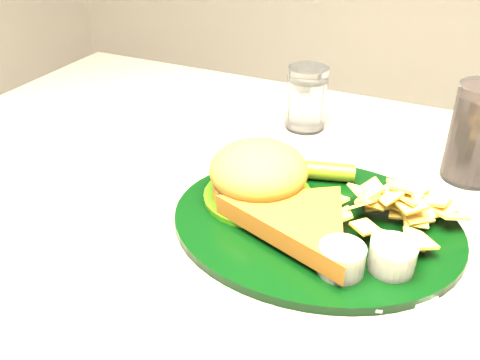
{
  "coord_description": "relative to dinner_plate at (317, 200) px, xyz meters",
  "views": [
    {
      "loc": [
        0.21,
        -0.54,
        1.13
      ],
      "look_at": [
        -0.03,
        -0.05,
        0.8
      ],
      "focal_mm": 40.0,
      "sensor_mm": 36.0,
      "label": 1
    }
  ],
  "objects": [
    {
      "name": "dinner_plate",
      "position": [
        0.0,
        0.0,
        0.0
      ],
      "size": [
        0.37,
        0.32,
        0.08
      ],
      "primitive_type": null,
      "rotation": [
        0.0,
        0.0,
        0.1
      ],
      "color": "black",
      "rests_on": "table"
    },
    {
      "name": "fork_napkin",
      "position": [
        0.08,
        -0.04,
        -0.03
      ],
      "size": [
        0.18,
        0.21,
        0.01
      ],
      "primitive_type": null,
      "rotation": [
        0.0,
        0.0,
        0.32
      ],
      "color": "white",
      "rests_on": "table"
    },
    {
      "name": "cola_glass",
      "position": [
        0.15,
        0.2,
        0.03
      ],
      "size": [
        0.09,
        0.09,
        0.13
      ],
      "primitive_type": "cylinder",
      "rotation": [
        0.0,
        0.0,
        0.33
      ],
      "color": "black",
      "rests_on": "table"
    },
    {
      "name": "ramekin",
      "position": [
        -0.29,
        0.2,
        -0.03
      ],
      "size": [
        0.05,
        0.05,
        0.03
      ],
      "primitive_type": "cylinder",
      "rotation": [
        0.0,
        0.0,
        0.42
      ],
      "color": "white",
      "rests_on": "table"
    },
    {
      "name": "water_glass",
      "position": [
        -0.1,
        0.26,
        0.01
      ],
      "size": [
        0.08,
        0.08,
        0.1
      ],
      "primitive_type": "cylinder",
      "rotation": [
        0.0,
        0.0,
        0.38
      ],
      "color": "white",
      "rests_on": "table"
    }
  ]
}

